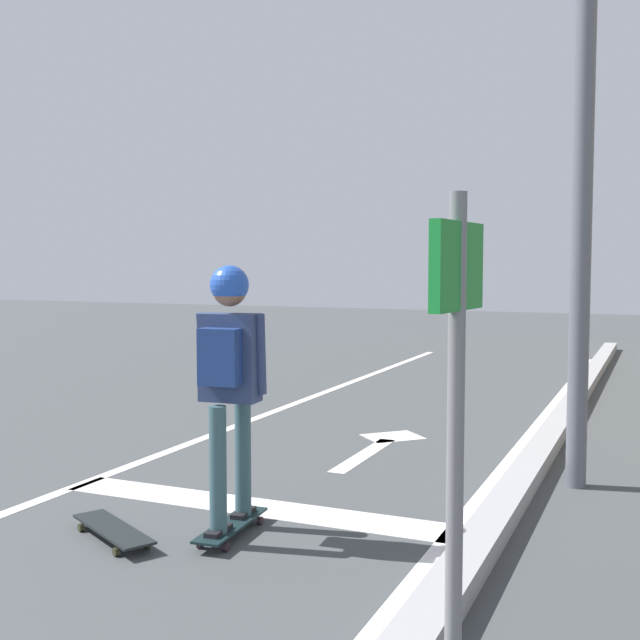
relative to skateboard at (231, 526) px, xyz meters
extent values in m
cube|color=silver|center=(-1.72, 1.00, -0.07)|extent=(0.12, 20.00, 0.01)
cube|color=silver|center=(1.31, 1.00, -0.07)|extent=(0.12, 20.00, 0.01)
cube|color=silver|center=(-0.13, 0.61, -0.07)|extent=(3.18, 0.40, 0.01)
cube|color=silver|center=(0.03, 2.42, -0.07)|extent=(0.16, 1.40, 0.01)
cube|color=silver|center=(0.03, 3.27, -0.07)|extent=(0.71, 0.71, 0.01)
cube|color=#9B9B9D|center=(1.56, 1.00, 0.00)|extent=(0.24, 24.00, 0.14)
cube|color=black|center=(0.00, 0.00, 0.01)|extent=(0.25, 0.80, 0.02)
cube|color=#B2B2B7|center=(-0.02, 0.27, -0.01)|extent=(0.15, 0.06, 0.01)
cylinder|color=#2D1F27|center=(-0.11, 0.26, -0.04)|extent=(0.03, 0.06, 0.06)
cylinder|color=#2D1F27|center=(0.07, 0.27, -0.04)|extent=(0.03, 0.06, 0.06)
cube|color=#B2B2B7|center=(0.02, -0.27, -0.01)|extent=(0.15, 0.06, 0.01)
cylinder|color=#2D1F27|center=(-0.07, -0.27, -0.04)|extent=(0.03, 0.06, 0.06)
cylinder|color=#2D1F27|center=(0.11, -0.26, -0.04)|extent=(0.03, 0.06, 0.06)
cylinder|color=#36555D|center=(-0.02, 0.19, 0.42)|extent=(0.11, 0.11, 0.81)
cube|color=black|center=(-0.02, 0.19, 0.03)|extent=(0.11, 0.25, 0.03)
cylinder|color=#36555D|center=(0.02, -0.19, 0.42)|extent=(0.11, 0.11, 0.81)
cube|color=black|center=(0.02, -0.19, 0.03)|extent=(0.11, 0.25, 0.03)
cube|color=navy|center=(0.00, 0.00, 1.11)|extent=(0.39, 0.21, 0.57)
cylinder|color=navy|center=(-0.20, 0.01, 1.13)|extent=(0.07, 0.14, 0.52)
cylinder|color=navy|center=(0.20, 0.05, 1.13)|extent=(0.07, 0.09, 0.52)
sphere|color=#8F6349|center=(0.00, 0.00, 1.55)|extent=(0.22, 0.22, 0.22)
sphere|color=blue|center=(0.00, 0.00, 1.58)|extent=(0.25, 0.25, 0.25)
cube|color=navy|center=(0.01, -0.14, 1.13)|extent=(0.27, 0.16, 0.36)
cube|color=black|center=(-0.67, -0.37, 0.00)|extent=(0.83, 0.59, 0.02)
cube|color=#B2B2B7|center=(-0.92, -0.23, -0.01)|extent=(0.13, 0.18, 0.01)
cylinder|color=#2D2F1C|center=(-0.96, -0.32, -0.04)|extent=(0.06, 0.05, 0.05)
cylinder|color=#2D2F1C|center=(-0.87, -0.14, -0.04)|extent=(0.06, 0.05, 0.05)
cube|color=#B2B2B7|center=(-0.42, -0.50, -0.01)|extent=(0.13, 0.18, 0.01)
cylinder|color=#2D2F1C|center=(-0.47, -0.59, -0.04)|extent=(0.06, 0.05, 0.05)
cylinder|color=#2D2F1C|center=(-0.37, -0.41, -0.04)|extent=(0.06, 0.05, 0.05)
cylinder|color=#595D66|center=(1.95, 2.11, 2.61)|extent=(0.16, 0.16, 5.35)
cylinder|color=slate|center=(1.92, -1.80, 0.94)|extent=(0.06, 0.06, 2.03)
cube|color=#198C33|center=(1.92, -1.80, 1.71)|extent=(0.08, 0.44, 0.30)
camera|label=1|loc=(2.56, -4.45, 1.72)|focal=44.71mm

